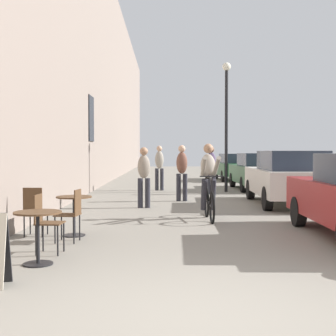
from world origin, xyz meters
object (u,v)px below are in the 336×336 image
street_lamp (226,110)px  parked_car_fourth (234,167)px  cafe_table_near (38,226)px  pedestrian_far (211,167)px  parked_car_third (257,171)px  pedestrian_near (144,174)px  pedestrian_mid (182,170)px  cyclist_on_bicycle (209,183)px  cafe_table_mid (74,207)px  cafe_chair_near_toward_street (45,219)px  cafe_chair_mid_toward_wall (35,208)px  parked_car_second (288,177)px  cafe_chair_mid_toward_street (72,212)px  pedestrian_furthest (159,165)px

street_lamp → parked_car_fourth: size_ratio=1.21×
cafe_table_near → street_lamp: size_ratio=0.15×
pedestrian_far → parked_car_third: size_ratio=0.42×
pedestrian_far → street_lamp: bearing=55.9°
pedestrian_near → pedestrian_mid: (1.09, 1.71, 0.05)m
pedestrian_near → cyclist_on_bicycle: bearing=-53.4°
parked_car_fourth → parked_car_third: bearing=-89.6°
pedestrian_near → parked_car_third: 7.40m
pedestrian_far → parked_car_fourth: size_ratio=0.42×
cafe_table_mid → parked_car_fourth: (5.33, 16.30, 0.22)m
pedestrian_near → pedestrian_mid: 2.03m
cafe_table_mid → cyclist_on_bicycle: 3.39m
cafe_table_near → cafe_table_mid: (0.07, 2.15, 0.00)m
pedestrian_far → parked_car_fourth: bearing=75.9°
cafe_table_mid → cafe_chair_near_toward_street: bearing=-95.7°
pedestrian_near → pedestrian_mid: pedestrian_mid is taller
cafe_table_mid → parked_car_third: bearing=62.3°
cafe_table_mid → pedestrian_far: size_ratio=0.42×
cafe_chair_mid_toward_wall → parked_car_second: size_ratio=0.20×
cafe_chair_mid_toward_street → parked_car_fourth: bearing=72.7°
cafe_chair_mid_toward_wall → cyclist_on_bicycle: (3.34, 2.18, 0.29)m
pedestrian_mid → pedestrian_furthest: 4.08m
cafe_chair_mid_toward_street → pedestrian_near: 4.91m
cafe_table_near → parked_car_second: size_ratio=0.16×
cafe_table_mid → parked_car_third: (5.37, 10.23, 0.24)m
cyclist_on_bicycle → parked_car_fourth: (2.68, 14.20, -0.07)m
pedestrian_near → pedestrian_furthest: bearing=86.4°
cyclist_on_bicycle → street_lamp: size_ratio=0.36×
pedestrian_furthest → cafe_table_mid: bearing=-98.2°
cafe_chair_near_toward_street → pedestrian_far: bearing=70.4°
cafe_chair_mid_toward_street → pedestrian_near: bearing=78.2°
cafe_chair_mid_toward_street → cafe_chair_mid_toward_wall: (-0.77, 0.50, 0.00)m
pedestrian_mid → parked_car_second: 3.18m
pedestrian_furthest → street_lamp: (2.55, -0.67, 2.11)m
cafe_table_near → pedestrian_mid: pedestrian_mid is taller
cafe_chair_mid_toward_street → pedestrian_mid: pedestrian_mid is taller
pedestrian_mid → parked_car_fourth: 10.85m
parked_car_third → cafe_table_mid: bearing=-117.7°
parked_car_fourth → parked_car_second: bearing=-90.8°
cyclist_on_bicycle → parked_car_fourth: cyclist_on_bicycle is taller
cafe_table_near → cafe_chair_near_toward_street: size_ratio=0.81×
pedestrian_far → parked_car_second: pedestrian_far is taller
cafe_chair_mid_toward_street → pedestrian_far: size_ratio=0.52×
cafe_table_mid → parked_car_fourth: bearing=71.9°
cafe_chair_mid_toward_wall → pedestrian_mid: 6.66m
cafe_chair_mid_toward_street → pedestrian_furthest: pedestrian_furthest is taller
pedestrian_far → parked_car_fourth: 8.27m
cafe_chair_mid_toward_street → pedestrian_furthest: bearing=82.6°
cafe_table_mid → pedestrian_near: pedestrian_near is taller
pedestrian_mid → parked_car_fourth: (3.15, 10.38, -0.24)m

